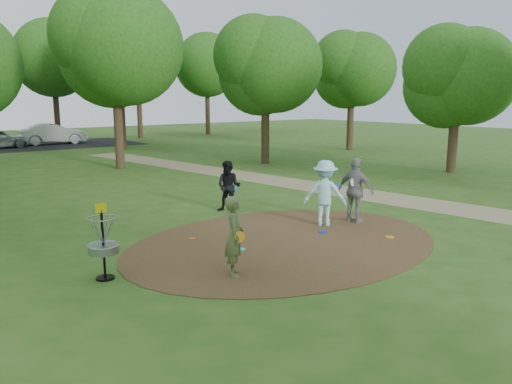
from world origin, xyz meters
TOP-DOWN VIEW (x-y plane):
  - ground at (0.00, 0.00)m, footprint 100.00×100.00m
  - dirt_clearing at (0.00, 0.00)m, footprint 8.40×8.40m
  - footpath at (6.50, 2.00)m, footprint 7.55×39.89m
  - parking_lot at (2.00, 30.00)m, footprint 14.00×8.00m
  - player_observer_with_disc at (-2.34, -1.11)m, footprint 0.66×0.72m
  - player_throwing_with_disc at (1.98, 0.61)m, footprint 1.38×1.36m
  - player_walking_with_disc at (0.83, 3.66)m, footprint 0.96×0.99m
  - player_waiting_with_disc at (2.89, 0.29)m, footprint 0.67×1.17m
  - disc_ground_cyan at (-1.26, 0.16)m, footprint 0.22×0.22m
  - disc_ground_blue at (1.35, 0.04)m, footprint 0.22×0.22m
  - disc_ground_red at (-1.71, 1.64)m, footprint 0.22×0.22m
  - car_right at (3.18, 30.48)m, footprint 4.90×2.02m
  - disc_ground_orange at (2.38, -1.35)m, footprint 0.22×0.22m
  - disc_golf_basket at (-4.50, 0.30)m, footprint 0.63×0.63m
  - tree_ring at (2.03, 9.29)m, footprint 36.88×46.14m

SIDE VIEW (x-z plane):
  - ground at x=0.00m, z-range 0.00..0.00m
  - parking_lot at x=2.00m, z-range 0.00..0.01m
  - footpath at x=6.50m, z-range 0.00..0.01m
  - dirt_clearing at x=0.00m, z-range 0.00..0.02m
  - disc_ground_cyan at x=-1.26m, z-range 0.02..0.04m
  - disc_ground_blue at x=1.35m, z-range 0.02..0.04m
  - disc_ground_red at x=-1.71m, z-range 0.02..0.04m
  - disc_ground_orange at x=2.38m, z-range 0.02..0.04m
  - car_right at x=3.18m, z-range 0.00..1.58m
  - player_walking_with_disc at x=0.83m, z-range 0.00..1.61m
  - player_observer_with_disc at x=-2.34m, z-range 0.00..1.64m
  - disc_golf_basket at x=-4.50m, z-range 0.10..1.64m
  - player_throwing_with_disc at x=1.98m, z-range 0.00..1.85m
  - player_waiting_with_disc at x=2.89m, z-range 0.00..1.88m
  - tree_ring at x=2.03m, z-range 0.49..10.06m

